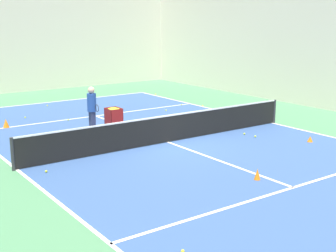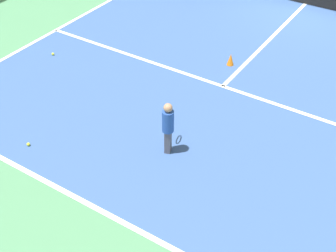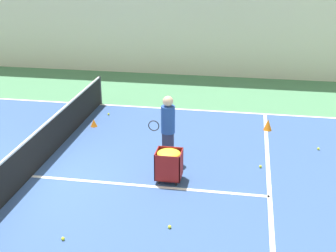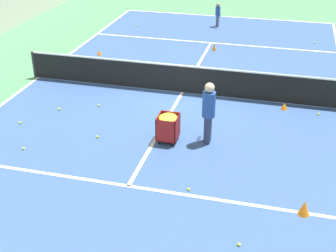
# 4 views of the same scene
# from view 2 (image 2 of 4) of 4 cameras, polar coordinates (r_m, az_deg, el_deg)

# --- Properties ---
(ground_plane) EXTENTS (32.97, 32.97, 0.00)m
(ground_plane) POSITION_cam_2_polar(r_m,az_deg,el_deg) (15.85, 16.37, 14.08)
(ground_plane) COLOR #477F56
(court_playing_area) EXTENTS (10.71, 20.36, 0.00)m
(court_playing_area) POSITION_cam_2_polar(r_m,az_deg,el_deg) (15.85, 16.37, 14.08)
(court_playing_area) COLOR #335189
(court_playing_area) RESTS_ON ground
(line_baseline_near) EXTENTS (10.71, 0.10, 0.00)m
(line_baseline_near) POSITION_cam_2_polar(r_m,az_deg,el_deg) (8.25, -8.37, -10.08)
(line_baseline_near) COLOR white
(line_baseline_near) RESTS_ON ground
(line_service_near) EXTENTS (10.71, 0.10, 0.00)m
(line_service_near) POSITION_cam_2_polar(r_m,az_deg,el_deg) (11.17, 6.70, 4.84)
(line_service_near) COLOR white
(line_service_near) RESTS_ON ground
(line_centre_service) EXTENTS (0.10, 11.20, 0.00)m
(line_centre_service) POSITION_cam_2_polar(r_m,az_deg,el_deg) (15.85, 16.38, 14.09)
(line_centre_service) COLOR white
(line_centre_service) RESTS_ON ground
(player_near_baseline) EXTENTS (0.35, 0.54, 1.14)m
(player_near_baseline) POSITION_cam_2_polar(r_m,az_deg,el_deg) (8.86, 0.01, 0.19)
(player_near_baseline) COLOR #4C4C56
(player_near_baseline) RESTS_ON ground
(training_cone_1) EXTENTS (0.17, 0.17, 0.30)m
(training_cone_1) POSITION_cam_2_polar(r_m,az_deg,el_deg) (11.97, 7.63, 8.05)
(training_cone_1) COLOR orange
(training_cone_1) RESTS_ON ground
(tennis_ball_11) EXTENTS (0.07, 0.07, 0.07)m
(tennis_ball_11) POSITION_cam_2_polar(r_m,az_deg,el_deg) (12.70, -13.86, 8.52)
(tennis_ball_11) COLOR yellow
(tennis_ball_11) RESTS_ON ground
(tennis_ball_17) EXTENTS (0.07, 0.07, 0.07)m
(tennis_ball_17) POSITION_cam_2_polar(r_m,az_deg,el_deg) (9.77, -16.67, -2.14)
(tennis_ball_17) COLOR yellow
(tennis_ball_17) RESTS_ON ground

